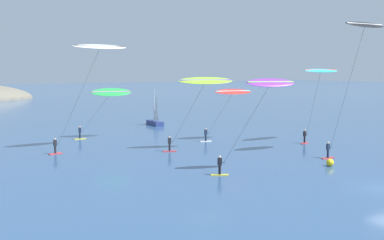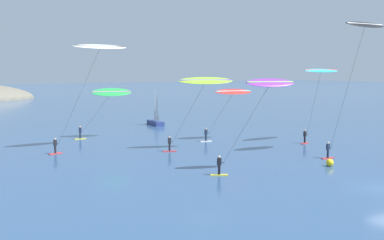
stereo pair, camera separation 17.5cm
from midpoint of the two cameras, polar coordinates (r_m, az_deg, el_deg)
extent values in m
cube|color=navy|center=(78.94, -4.29, -0.34)|extent=(2.20, 4.97, 0.70)
cone|color=navy|center=(81.19, -4.85, -0.17)|extent=(1.02, 2.24, 0.67)
cylinder|color=#B2B2B7|center=(78.96, -4.38, 1.74)|extent=(0.12, 0.12, 5.00)
pyramid|color=white|center=(78.13, -4.16, 1.56)|extent=(0.39, 1.79, 4.25)
cylinder|color=#A5A5AD|center=(78.31, -4.14, 0.05)|extent=(0.39, 1.79, 0.08)
cube|color=red|center=(60.51, 13.29, -2.68)|extent=(1.55, 0.82, 0.08)
cylinder|color=black|center=(60.45, 13.30, -2.27)|extent=(0.22, 0.22, 0.80)
cube|color=black|center=(60.36, 13.31, -1.61)|extent=(0.34, 0.21, 0.60)
sphere|color=tan|center=(60.31, 13.32, -1.22)|extent=(0.22, 0.22, 0.22)
cylinder|color=black|center=(60.63, 13.53, -1.70)|extent=(0.05, 0.55, 0.04)
ellipsoid|color=#23B2C6|center=(61.86, 15.14, 5.68)|extent=(6.21, 1.53, 0.61)
cylinder|color=#DB4C38|center=(61.86, 15.14, 5.72)|extent=(5.88, 0.27, 0.16)
cylinder|color=#333338|center=(61.12, 14.34, 1.98)|extent=(2.32, 0.07, 7.73)
cube|color=red|center=(53.16, -2.58, -3.71)|extent=(1.54, 0.91, 0.08)
cylinder|color=black|center=(53.08, -2.58, -3.24)|extent=(0.22, 0.22, 0.80)
cube|color=black|center=(52.98, -2.59, -2.49)|extent=(0.39, 0.31, 0.60)
sphere|color=tan|center=(52.92, -2.59, -2.04)|extent=(0.22, 0.22, 0.22)
cylinder|color=black|center=(53.06, -2.22, -2.61)|extent=(0.23, 0.53, 0.04)
ellipsoid|color=#8CD12D|center=(53.32, 1.75, 4.68)|extent=(6.18, 3.30, 0.92)
cylinder|color=#722DD1|center=(53.32, 1.75, 4.74)|extent=(5.53, 2.20, 0.16)
cylinder|color=#333338|center=(53.06, -0.23, 0.99)|extent=(3.55, 1.35, 6.63)
cube|color=silver|center=(60.50, 1.75, -2.53)|extent=(1.55, 0.80, 0.08)
cylinder|color=#192338|center=(60.44, 1.75, -2.12)|extent=(0.22, 0.22, 0.80)
cube|color=#192338|center=(60.35, 1.75, -1.46)|extent=(0.37, 0.26, 0.60)
sphere|color=tan|center=(60.29, 1.75, -1.06)|extent=(0.22, 0.22, 0.22)
cylinder|color=black|center=(60.51, 2.05, -1.55)|extent=(0.14, 0.55, 0.04)
ellipsoid|color=red|center=(61.59, 5.01, 3.37)|extent=(5.33, 2.52, 0.80)
cylinder|color=#23D6DB|center=(61.58, 5.01, 3.42)|extent=(4.81, 1.08, 0.16)
cylinder|color=#333338|center=(60.97, 3.54, 0.88)|extent=(3.43, 0.69, 5.07)
cube|color=red|center=(53.63, -15.79, -3.84)|extent=(1.55, 0.79, 0.08)
cylinder|color=black|center=(53.56, -15.80, -3.38)|extent=(0.22, 0.22, 0.80)
cube|color=black|center=(53.45, -15.82, -2.64)|extent=(0.34, 0.20, 0.60)
sphere|color=tan|center=(53.39, -15.84, -2.19)|extent=(0.22, 0.22, 0.22)
cylinder|color=black|center=(53.58, -15.47, -2.74)|extent=(0.04, 0.55, 0.04)
ellipsoid|color=white|center=(54.86, -10.73, 8.54)|extent=(6.30, 1.63, 0.71)
cylinder|color=black|center=(54.87, -10.73, 8.60)|extent=(5.97, 0.21, 0.16)
cylinder|color=#333338|center=(53.91, -13.08, 2.92)|extent=(5.06, 0.07, 10.38)
cube|color=red|center=(50.89, 15.88, -4.36)|extent=(1.53, 0.53, 0.08)
cylinder|color=#192338|center=(50.82, 15.90, -3.87)|extent=(0.22, 0.22, 0.80)
cube|color=#192338|center=(50.71, 15.92, -3.09)|extent=(0.35, 0.22, 0.60)
sphere|color=beige|center=(50.64, 15.93, -2.62)|extent=(0.22, 0.22, 0.22)
cylinder|color=black|center=(50.97, 16.19, -3.19)|extent=(0.08, 0.55, 0.04)
ellipsoid|color=black|center=(53.85, 19.91, 10.59)|extent=(5.65, 1.79, 0.83)
cylinder|color=white|center=(53.86, 19.91, 10.64)|extent=(5.28, 0.51, 0.16)
cylinder|color=#333338|center=(52.01, 18.09, 3.84)|extent=(4.44, 0.32, 12.48)
cube|color=yellow|center=(64.25, -13.02, -2.19)|extent=(1.53, 0.52, 0.08)
cylinder|color=#192338|center=(64.19, -13.03, -1.80)|extent=(0.22, 0.22, 0.80)
cube|color=#192338|center=(64.10, -13.05, -1.18)|extent=(0.38, 0.29, 0.60)
sphere|color=tan|center=(64.05, -13.05, -0.80)|extent=(0.22, 0.22, 0.22)
cylinder|color=black|center=(64.13, -12.73, -1.27)|extent=(0.21, 0.54, 0.04)
ellipsoid|color=green|center=(64.03, -9.45, 3.27)|extent=(5.43, 2.99, 1.20)
cylinder|color=#D660B7|center=(64.03, -9.45, 3.32)|extent=(4.78, 1.66, 0.16)
cylinder|color=#333338|center=(64.01, -11.09, 0.95)|extent=(3.63, 1.18, 4.92)
cube|color=yellow|center=(41.29, 3.36, -6.51)|extent=(1.47, 1.16, 0.08)
cylinder|color=black|center=(41.19, 3.37, -5.91)|extent=(0.22, 0.22, 0.80)
cube|color=black|center=(41.06, 3.37, -4.95)|extent=(0.39, 0.30, 0.60)
sphere|color=beige|center=(40.98, 3.37, -4.38)|extent=(0.22, 0.22, 0.22)
cylinder|color=black|center=(41.19, 3.84, -5.09)|extent=(0.22, 0.53, 0.04)
ellipsoid|color=purple|center=(41.96, 9.37, 4.38)|extent=(4.56, 2.46, 0.87)
cylinder|color=#7ACC42|center=(41.96, 9.37, 4.45)|extent=(4.05, 1.54, 0.16)
cylinder|color=#333338|center=(41.39, 6.63, -0.38)|extent=(4.00, 1.41, 6.70)
sphere|color=yellow|center=(46.78, 16.12, -4.87)|extent=(0.70, 0.70, 0.70)
camera|label=1|loc=(0.09, -89.91, 0.01)|focal=45.00mm
camera|label=2|loc=(0.09, 90.09, -0.01)|focal=45.00mm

